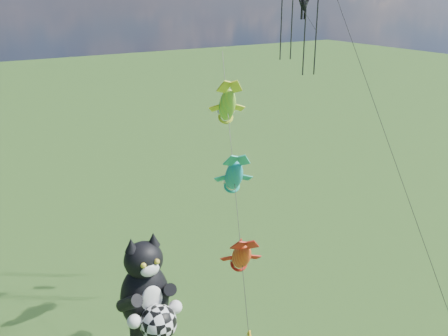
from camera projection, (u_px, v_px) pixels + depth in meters
cat_kite_rig at (147, 295)px, 23.04m from camera, size 2.68×4.22×10.15m
fish_windsock_rig at (238, 215)px, 25.54m from camera, size 6.93×14.48×17.03m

